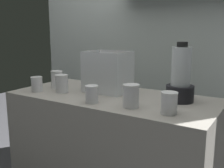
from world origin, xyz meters
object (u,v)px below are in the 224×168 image
Objects in this scene: juice_cup_carrot_far_right at (131,97)px; juice_cup_beet_rightmost at (169,104)px; carrot_display_bin at (108,79)px; juice_cup_orange_far_left at (37,85)px; juice_cup_beet_right at (92,95)px; juice_cup_orange_left at (57,81)px; juice_cup_carrot_middle at (62,84)px; blender_pitcher at (181,79)px.

juice_cup_beet_rightmost is at bearing -0.96° from juice_cup_carrot_far_right.
carrot_display_bin is 2.83× the size of juice_cup_orange_far_left.
juice_cup_beet_right is at bearing -74.90° from carrot_display_bin.
juice_cup_orange_far_left is 0.80× the size of juice_cup_orange_left.
juice_cup_carrot_middle is at bearing 22.21° from juice_cup_orange_far_left.
juice_cup_orange_left is at bearing -172.17° from blender_pitcher.
blender_pitcher is at bearing 97.03° from juice_cup_beet_rightmost.
juice_cup_orange_left is (-0.39, -0.11, -0.03)m from carrot_display_bin.
juice_cup_orange_far_left is at bearing 175.83° from juice_cup_beet_right.
juice_cup_orange_left reaches higher than juice_cup_orange_far_left.
juice_cup_carrot_far_right is (0.59, -0.07, 0.00)m from juice_cup_carrot_middle.
juice_cup_orange_far_left is at bearing -179.54° from juice_cup_carrot_far_right.
juice_cup_orange_left is 0.51m from juice_cup_beet_right.
juice_cup_beet_right is at bearing -175.21° from juice_cup_beet_rightmost.
juice_cup_carrot_far_right is at bearing -6.35° from juice_cup_carrot_middle.
juice_cup_beet_rightmost is at bearing 4.79° from juice_cup_beet_right.
carrot_display_bin reaches higher than juice_cup_orange_left.
juice_cup_beet_right is 0.48m from juice_cup_beet_rightmost.
juice_cup_orange_far_left is at bearing -106.37° from juice_cup_orange_left.
juice_cup_beet_rightmost is (1.00, 0.00, 0.01)m from juice_cup_orange_far_left.
juice_cup_carrot_middle is 1.06× the size of juice_cup_beet_rightmost.
juice_cup_beet_right is 0.25m from juice_cup_carrot_far_right.
juice_cup_carrot_far_right is (0.25, 0.04, 0.01)m from juice_cup_beet_right.
juice_cup_carrot_far_right is 0.23m from juice_cup_beet_rightmost.
juice_cup_orange_far_left is 0.84× the size of juice_cup_carrot_middle.
juice_cup_orange_left is at bearing 168.07° from juice_cup_carrot_far_right.
juice_cup_beet_right is at bearing -17.74° from juice_cup_carrot_middle.
juice_cup_beet_rightmost is (0.82, -0.07, -0.00)m from juice_cup_carrot_middle.
juice_cup_orange_left is (0.05, 0.16, 0.01)m from juice_cup_orange_far_left.
juice_cup_carrot_middle reaches higher than juice_cup_beet_rightmost.
carrot_display_bin reaches higher than juice_cup_carrot_far_right.
juice_cup_orange_far_left is at bearing -157.79° from juice_cup_carrot_middle.
carrot_display_bin is 2.27× the size of juice_cup_orange_left.
juice_cup_carrot_far_right is at bearing 10.08° from juice_cup_beet_right.
juice_cup_orange_far_left is 0.76m from juice_cup_carrot_far_right.
carrot_display_bin is 0.82× the size of blender_pitcher.
juice_cup_orange_far_left is 1.00m from juice_cup_beet_rightmost.
carrot_display_bin is at bearing 141.15° from juice_cup_carrot_far_right.
blender_pitcher is 0.35m from juice_cup_carrot_far_right.
juice_cup_beet_right is 0.90× the size of juice_cup_beet_rightmost.
juice_cup_beet_right is at bearing -169.92° from juice_cup_carrot_far_right.
juice_cup_carrot_middle is at bearing 173.65° from juice_cup_carrot_far_right.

